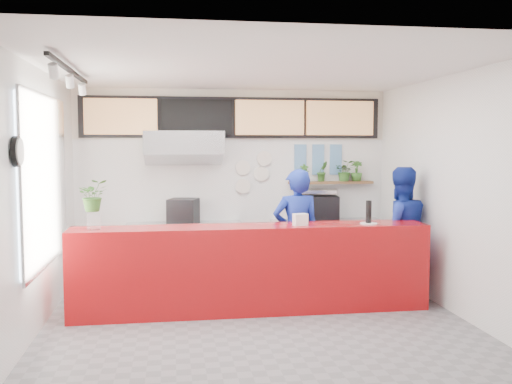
# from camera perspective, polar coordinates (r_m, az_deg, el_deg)

# --- Properties ---
(floor) EXTENTS (5.00, 5.00, 0.00)m
(floor) POSITION_cam_1_polar(r_m,az_deg,el_deg) (7.05, 0.04, -12.73)
(floor) COLOR slate
(floor) RESTS_ON ground
(ceiling) EXTENTS (5.00, 5.00, 0.00)m
(ceiling) POSITION_cam_1_polar(r_m,az_deg,el_deg) (6.78, 0.04, 12.23)
(ceiling) COLOR silver
(wall_back) EXTENTS (5.00, 0.00, 5.00)m
(wall_back) POSITION_cam_1_polar(r_m,az_deg,el_deg) (9.22, -2.27, 0.90)
(wall_back) COLOR white
(wall_back) RESTS_ON ground
(wall_left) EXTENTS (0.00, 5.00, 5.00)m
(wall_left) POSITION_cam_1_polar(r_m,az_deg,el_deg) (6.84, -21.14, -0.74)
(wall_left) COLOR white
(wall_left) RESTS_ON ground
(wall_right) EXTENTS (0.00, 5.00, 5.00)m
(wall_right) POSITION_cam_1_polar(r_m,az_deg,el_deg) (7.54, 19.19, -0.21)
(wall_right) COLOR white
(wall_right) RESTS_ON ground
(service_counter) EXTENTS (4.50, 0.60, 1.10)m
(service_counter) POSITION_cam_1_polar(r_m,az_deg,el_deg) (7.29, -0.43, -7.67)
(service_counter) COLOR #9E0B0E
(service_counter) RESTS_ON ground
(cream_band) EXTENTS (5.00, 0.02, 0.80)m
(cream_band) POSITION_cam_1_polar(r_m,az_deg,el_deg) (9.21, -2.28, 7.74)
(cream_band) COLOR beige
(cream_band) RESTS_ON wall_back
(prep_bench) EXTENTS (1.80, 0.60, 0.90)m
(prep_bench) POSITION_cam_1_polar(r_m,az_deg,el_deg) (9.01, -7.13, -5.97)
(prep_bench) COLOR #B2B5BA
(prep_bench) RESTS_ON ground
(panini_oven) EXTENTS (0.53, 0.53, 0.38)m
(panini_oven) POSITION_cam_1_polar(r_m,az_deg,el_deg) (8.91, -7.28, -1.91)
(panini_oven) COLOR black
(panini_oven) RESTS_ON prep_bench
(extraction_hood) EXTENTS (1.20, 0.70, 0.35)m
(extraction_hood) POSITION_cam_1_polar(r_m,az_deg,el_deg) (8.80, -7.23, 4.92)
(extraction_hood) COLOR #B2B5BA
(extraction_hood) RESTS_ON ceiling
(hood_lip) EXTENTS (1.20, 0.69, 0.31)m
(hood_lip) POSITION_cam_1_polar(r_m,az_deg,el_deg) (8.80, -7.22, 3.61)
(hood_lip) COLOR #B2B5BA
(hood_lip) RESTS_ON ceiling
(right_bench) EXTENTS (1.80, 0.60, 0.90)m
(right_bench) POSITION_cam_1_polar(r_m,az_deg,el_deg) (9.34, 7.19, -5.58)
(right_bench) COLOR #B2B5BA
(right_bench) RESTS_ON ground
(espresso_machine) EXTENTS (0.68, 0.53, 0.40)m
(espresso_machine) POSITION_cam_1_polar(r_m,az_deg,el_deg) (9.21, 6.23, -1.63)
(espresso_machine) COLOR black
(espresso_machine) RESTS_ON right_bench
(espresso_tray) EXTENTS (0.71, 0.59, 0.06)m
(espresso_tray) POSITION_cam_1_polar(r_m,az_deg,el_deg) (9.18, 6.25, 0.09)
(espresso_tray) COLOR #B2B6BA
(espresso_tray) RESTS_ON espresso_machine
(herb_shelf) EXTENTS (1.40, 0.18, 0.04)m
(herb_shelf) POSITION_cam_1_polar(r_m,az_deg,el_deg) (9.43, 7.51, 0.94)
(herb_shelf) COLOR brown
(herb_shelf) RESTS_ON wall_back
(menu_board_far_left) EXTENTS (1.10, 0.10, 0.55)m
(menu_board_far_left) POSITION_cam_1_polar(r_m,az_deg,el_deg) (9.07, -13.35, 7.35)
(menu_board_far_left) COLOR tan
(menu_board_far_left) RESTS_ON wall_back
(menu_board_mid_left) EXTENTS (1.10, 0.10, 0.55)m
(menu_board_mid_left) POSITION_cam_1_polar(r_m,az_deg,el_deg) (9.05, -5.95, 7.45)
(menu_board_mid_left) COLOR black
(menu_board_mid_left) RESTS_ON wall_back
(menu_board_mid_right) EXTENTS (1.10, 0.10, 0.55)m
(menu_board_mid_right) POSITION_cam_1_polar(r_m,az_deg,el_deg) (9.17, 1.37, 7.44)
(menu_board_mid_right) COLOR tan
(menu_board_mid_right) RESTS_ON wall_back
(menu_board_far_right) EXTENTS (1.10, 0.10, 0.55)m
(menu_board_far_right) POSITION_cam_1_polar(r_m,az_deg,el_deg) (9.44, 8.38, 7.31)
(menu_board_far_right) COLOR tan
(menu_board_far_right) RESTS_ON wall_back
(soffit) EXTENTS (4.80, 0.04, 0.65)m
(soffit) POSITION_cam_1_polar(r_m,az_deg,el_deg) (9.17, -2.26, 7.44)
(soffit) COLOR black
(soffit) RESTS_ON wall_back
(window_pane) EXTENTS (0.04, 2.20, 1.90)m
(window_pane) POSITION_cam_1_polar(r_m,az_deg,el_deg) (7.12, -20.43, 1.10)
(window_pane) COLOR silver
(window_pane) RESTS_ON wall_left
(window_frame) EXTENTS (0.03, 2.30, 2.00)m
(window_frame) POSITION_cam_1_polar(r_m,az_deg,el_deg) (7.11, -20.27, 1.10)
(window_frame) COLOR #B2B5BA
(window_frame) RESTS_ON wall_left
(wall_clock_rim) EXTENTS (0.05, 0.30, 0.30)m
(wall_clock_rim) POSITION_cam_1_polar(r_m,az_deg,el_deg) (5.93, -22.82, 3.75)
(wall_clock_rim) COLOR black
(wall_clock_rim) RESTS_ON wall_left
(wall_clock_face) EXTENTS (0.02, 0.26, 0.26)m
(wall_clock_face) POSITION_cam_1_polar(r_m,az_deg,el_deg) (5.93, -22.54, 3.76)
(wall_clock_face) COLOR white
(wall_clock_face) RESTS_ON wall_left
(track_rail) EXTENTS (0.05, 2.40, 0.04)m
(track_rail) POSITION_cam_1_polar(r_m,az_deg,el_deg) (6.79, -18.15, 11.48)
(track_rail) COLOR black
(track_rail) RESTS_ON ceiling
(dec_plate_a) EXTENTS (0.24, 0.03, 0.24)m
(dec_plate_a) POSITION_cam_1_polar(r_m,az_deg,el_deg) (9.20, -1.32, 2.45)
(dec_plate_a) COLOR silver
(dec_plate_a) RESTS_ON wall_back
(dec_plate_b) EXTENTS (0.24, 0.03, 0.24)m
(dec_plate_b) POSITION_cam_1_polar(r_m,az_deg,el_deg) (9.24, 0.53, 1.84)
(dec_plate_b) COLOR silver
(dec_plate_b) RESTS_ON wall_back
(dec_plate_c) EXTENTS (0.24, 0.03, 0.24)m
(dec_plate_c) POSITION_cam_1_polar(r_m,az_deg,el_deg) (9.21, -1.32, 0.58)
(dec_plate_c) COLOR silver
(dec_plate_c) RESTS_ON wall_back
(dec_plate_d) EXTENTS (0.24, 0.03, 0.24)m
(dec_plate_d) POSITION_cam_1_polar(r_m,az_deg,el_deg) (9.24, 0.83, 3.39)
(dec_plate_d) COLOR silver
(dec_plate_d) RESTS_ON wall_back
(photo_frame_a) EXTENTS (0.20, 0.02, 0.25)m
(photo_frame_a) POSITION_cam_1_polar(r_m,az_deg,el_deg) (9.37, 4.46, 4.00)
(photo_frame_a) COLOR #598CBF
(photo_frame_a) RESTS_ON wall_back
(photo_frame_b) EXTENTS (0.20, 0.02, 0.25)m
(photo_frame_b) POSITION_cam_1_polar(r_m,az_deg,el_deg) (9.44, 6.24, 4.00)
(photo_frame_b) COLOR #598CBF
(photo_frame_b) RESTS_ON wall_back
(photo_frame_c) EXTENTS (0.20, 0.02, 0.25)m
(photo_frame_c) POSITION_cam_1_polar(r_m,az_deg,el_deg) (9.52, 7.99, 3.98)
(photo_frame_c) COLOR #598CBF
(photo_frame_c) RESTS_ON wall_back
(photo_frame_d) EXTENTS (0.20, 0.02, 0.25)m
(photo_frame_d) POSITION_cam_1_polar(r_m,az_deg,el_deg) (9.37, 4.45, 2.48)
(photo_frame_d) COLOR #598CBF
(photo_frame_d) RESTS_ON wall_back
(photo_frame_e) EXTENTS (0.20, 0.02, 0.25)m
(photo_frame_e) POSITION_cam_1_polar(r_m,az_deg,el_deg) (9.45, 6.22, 2.48)
(photo_frame_e) COLOR #598CBF
(photo_frame_e) RESTS_ON wall_back
(photo_frame_f) EXTENTS (0.20, 0.02, 0.25)m
(photo_frame_f) POSITION_cam_1_polar(r_m,az_deg,el_deg) (9.53, 7.97, 2.48)
(photo_frame_f) COLOR #598CBF
(photo_frame_f) RESTS_ON wall_back
(staff_center) EXTENTS (0.67, 0.46, 1.79)m
(staff_center) POSITION_cam_1_polar(r_m,az_deg,el_deg) (7.83, 4.06, -4.25)
(staff_center) COLOR navy
(staff_center) RESTS_ON ground
(staff_right) EXTENTS (0.88, 0.69, 1.81)m
(staff_right) POSITION_cam_1_polar(r_m,az_deg,el_deg) (8.24, 14.16, -3.85)
(staff_right) COLOR navy
(staff_right) RESTS_ON ground
(herb_a) EXTENTS (0.16, 0.11, 0.29)m
(herb_a) POSITION_cam_1_polar(r_m,az_deg,el_deg) (9.31, 4.87, 1.94)
(herb_a) COLOR #336623
(herb_a) RESTS_ON herb_shelf
(herb_b) EXTENTS (0.22, 0.19, 0.33)m
(herb_b) POSITION_cam_1_polar(r_m,az_deg,el_deg) (9.38, 6.65, 2.07)
(herb_b) COLOR #336623
(herb_b) RESTS_ON herb_shelf
(herb_c) EXTENTS (0.38, 0.35, 0.34)m
(herb_c) POSITION_cam_1_polar(r_m,az_deg,el_deg) (9.49, 8.89, 2.11)
(herb_c) COLOR #336623
(herb_c) RESTS_ON herb_shelf
(herb_d) EXTENTS (0.23, 0.22, 0.34)m
(herb_d) POSITION_cam_1_polar(r_m,az_deg,el_deg) (9.55, 10.02, 2.09)
(herb_d) COLOR #336623
(herb_d) RESTS_ON herb_shelf
(glass_vase) EXTENTS (0.20, 0.20, 0.20)m
(glass_vase) POSITION_cam_1_polar(r_m,az_deg,el_deg) (7.11, -15.90, -2.83)
(glass_vase) COLOR silver
(glass_vase) RESTS_ON service_counter
(basil_vase) EXTENTS (0.41, 0.38, 0.39)m
(basil_vase) POSITION_cam_1_polar(r_m,az_deg,el_deg) (7.07, -15.96, -0.33)
(basil_vase) COLOR #336623
(basil_vase) RESTS_ON glass_vase
(napkin_holder) EXTENTS (0.19, 0.15, 0.15)m
(napkin_holder) POSITION_cam_1_polar(r_m,az_deg,el_deg) (7.20, 4.46, -2.77)
(napkin_holder) COLOR white
(napkin_holder) RESTS_ON service_counter
(white_plate) EXTENTS (0.28, 0.28, 0.02)m
(white_plate) POSITION_cam_1_polar(r_m,az_deg,el_deg) (7.46, 11.18, -3.11)
(white_plate) COLOR white
(white_plate) RESTS_ON service_counter
(pepper_mill) EXTENTS (0.09, 0.09, 0.29)m
(pepper_mill) POSITION_cam_1_polar(r_m,az_deg,el_deg) (7.44, 11.20, -1.96)
(pepper_mill) COLOR black
(pepper_mill) RESTS_ON white_plate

